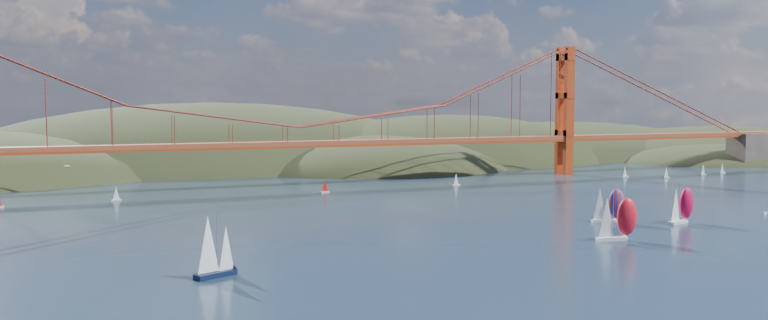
{
  "coord_description": "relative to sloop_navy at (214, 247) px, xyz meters",
  "views": [
    {
      "loc": [
        -80.32,
        -87.12,
        31.03
      ],
      "look_at": [
        -4.06,
        90.0,
        16.23
      ],
      "focal_mm": 35.0,
      "sensor_mm": 36.0,
      "label": 1
    }
  ],
  "objects": [
    {
      "name": "distant_boat_4",
      "position": [
        191.19,
        112.96,
        -3.09
      ],
      "size": [
        3.0,
        2.0,
        4.7
      ],
      "color": "silver",
      "rests_on": "ground"
    },
    {
      "name": "headlands",
      "position": [
        101.24,
        233.01,
        -17.96
      ],
      "size": [
        725.0,
        225.0,
        96.0
      ],
      "color": "black",
      "rests_on": "ground"
    },
    {
      "name": "distant_boat_7",
      "position": [
        242.15,
        109.39,
        -3.09
      ],
      "size": [
        3.0,
        2.0,
        4.7
      ],
      "color": "silver",
      "rests_on": "ground"
    },
    {
      "name": "distant_boat_5",
      "position": [
        204.31,
        103.35,
        -3.09
      ],
      "size": [
        3.0,
        2.0,
        4.7
      ],
      "color": "silver",
      "rests_on": "ground"
    },
    {
      "name": "gull",
      "position": [
        -23.56,
        -14.79,
        16.34
      ],
      "size": [
        0.9,
        0.25,
        0.17
      ],
      "color": "white",
      "rests_on": "ground"
    },
    {
      "name": "racer_0",
      "position": [
        90.05,
        0.1,
        -0.33
      ],
      "size": [
        9.75,
        5.26,
        10.94
      ],
      "rotation": [
        0.0,
        0.0,
        -0.22
      ],
      "color": "silver",
      "rests_on": "ground"
    },
    {
      "name": "distant_boat_3",
      "position": [
        -9.06,
        116.53,
        -3.09
      ],
      "size": [
        3.0,
        2.0,
        4.7
      ],
      "color": "silver",
      "rests_on": "ground"
    },
    {
      "name": "sloop_navy",
      "position": [
        0.0,
        0.0,
        0.0
      ],
      "size": [
        8.54,
        6.67,
        12.46
      ],
      "rotation": [
        0.0,
        0.0,
        0.43
      ],
      "color": "black",
      "rests_on": "ground"
    },
    {
      "name": "bridge",
      "position": [
        54.54,
        134.72,
        26.74
      ],
      "size": [
        552.0,
        12.0,
        55.0
      ],
      "color": "#964427",
      "rests_on": "ground"
    },
    {
      "name": "distant_boat_8",
      "position": [
        110.79,
        112.46,
        -3.09
      ],
      "size": [
        3.0,
        2.0,
        4.7
      ],
      "color": "silver",
      "rests_on": "ground"
    },
    {
      "name": "ground",
      "position": [
        56.29,
        -45.28,
        -5.5
      ],
      "size": [
        1200.0,
        1200.0,
        0.0
      ],
      "primitive_type": "plane",
      "color": "black",
      "rests_on": "ground"
    },
    {
      "name": "racer_1",
      "position": [
        121.43,
        12.42,
        -0.55
      ],
      "size": [
        9.34,
        5.04,
        10.48
      ],
      "rotation": [
        0.0,
        0.0,
        0.22
      ],
      "color": "silver",
      "rests_on": "ground"
    },
    {
      "name": "distant_boat_9",
      "position": [
        58.7,
        111.3,
        -3.09
      ],
      "size": [
        3.0,
        2.0,
        4.7
      ],
      "color": "silver",
      "rests_on": "ground"
    },
    {
      "name": "distant_boat_6",
      "position": [
        228.43,
        107.04,
        -3.09
      ],
      "size": [
        3.0,
        2.0,
        4.7
      ],
      "color": "silver",
      "rests_on": "ground"
    },
    {
      "name": "racer_rwb",
      "position": [
        105.48,
        21.42,
        -0.81
      ],
      "size": [
        8.87,
        5.63,
        9.92
      ],
      "rotation": [
        0.0,
        0.0,
        -0.33
      ],
      "color": "silver",
      "rests_on": "ground"
    }
  ]
}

